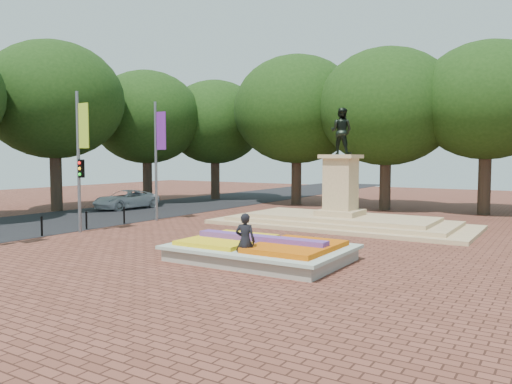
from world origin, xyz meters
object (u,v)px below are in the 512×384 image
van (126,199)px  pedestrian (245,241)px  monument (340,210)px  flower_bed (261,250)px

van → pedestrian: 21.64m
monument → van: size_ratio=2.86×
flower_bed → monument: size_ratio=0.45×
flower_bed → pedestrian: pedestrian is taller
monument → pedestrian: size_ratio=7.40×
flower_bed → van: van is taller
flower_bed → pedestrian: bearing=-80.0°
monument → van: (-16.84, 0.36, -0.20)m
flower_bed → van: (-17.87, 10.36, 0.30)m
monument → van: 16.85m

